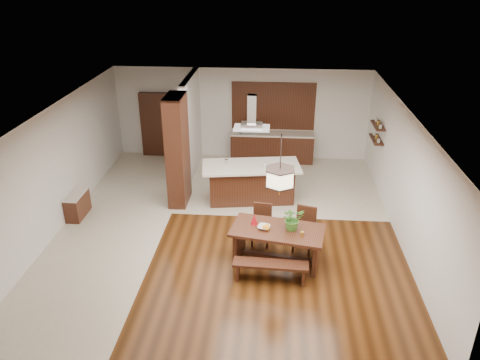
# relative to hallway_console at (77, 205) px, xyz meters

# --- Properties ---
(room_shell) EXTENTS (9.00, 9.04, 2.92)m
(room_shell) POSITION_rel_hallway_console_xyz_m (3.81, -0.20, 1.75)
(room_shell) COLOR #371B0A
(room_shell) RESTS_ON ground
(tile_hallway) EXTENTS (2.50, 9.00, 0.01)m
(tile_hallway) POSITION_rel_hallway_console_xyz_m (1.06, -0.20, -0.31)
(tile_hallway) COLOR beige
(tile_hallway) RESTS_ON ground
(tile_kitchen) EXTENTS (5.50, 4.00, 0.01)m
(tile_kitchen) POSITION_rel_hallway_console_xyz_m (5.06, 2.30, -0.31)
(tile_kitchen) COLOR beige
(tile_kitchen) RESTS_ON ground
(soffit_band) EXTENTS (8.00, 9.00, 0.02)m
(soffit_band) POSITION_rel_hallway_console_xyz_m (3.81, -0.20, 2.57)
(soffit_band) COLOR #3C1F0F
(soffit_band) RESTS_ON room_shell
(partition_pier) EXTENTS (0.45, 1.00, 2.90)m
(partition_pier) POSITION_rel_hallway_console_xyz_m (2.41, 1.00, 1.14)
(partition_pier) COLOR black
(partition_pier) RESTS_ON ground
(partition_stub) EXTENTS (0.18, 2.40, 2.90)m
(partition_stub) POSITION_rel_hallway_console_xyz_m (2.41, 3.10, 1.14)
(partition_stub) COLOR silver
(partition_stub) RESTS_ON ground
(hallway_console) EXTENTS (0.37, 0.88, 0.63)m
(hallway_console) POSITION_rel_hallway_console_xyz_m (0.00, 0.00, 0.00)
(hallway_console) COLOR black
(hallway_console) RESTS_ON ground
(hallway_doorway) EXTENTS (1.10, 0.20, 2.10)m
(hallway_doorway) POSITION_rel_hallway_console_xyz_m (1.11, 4.20, 0.74)
(hallway_doorway) COLOR black
(hallway_doorway) RESTS_ON ground
(rear_counter) EXTENTS (2.60, 0.62, 0.95)m
(rear_counter) POSITION_rel_hallway_console_xyz_m (4.81, 4.00, 0.16)
(rear_counter) COLOR black
(rear_counter) RESTS_ON ground
(kitchen_window) EXTENTS (2.60, 0.08, 1.50)m
(kitchen_window) POSITION_rel_hallway_console_xyz_m (4.81, 4.26, 1.44)
(kitchen_window) COLOR #9B602E
(kitchen_window) RESTS_ON room_shell
(shelf_lower) EXTENTS (0.26, 0.90, 0.04)m
(shelf_lower) POSITION_rel_hallway_console_xyz_m (7.68, 2.40, 1.08)
(shelf_lower) COLOR black
(shelf_lower) RESTS_ON room_shell
(shelf_upper) EXTENTS (0.26, 0.90, 0.04)m
(shelf_upper) POSITION_rel_hallway_console_xyz_m (7.68, 2.40, 1.49)
(shelf_upper) COLOR black
(shelf_upper) RESTS_ON room_shell
(dining_table) EXTENTS (2.06, 1.29, 0.80)m
(dining_table) POSITION_rel_hallway_console_xyz_m (5.01, -1.58, 0.27)
(dining_table) COLOR black
(dining_table) RESTS_ON ground
(dining_bench) EXTENTS (1.52, 0.39, 0.42)m
(dining_bench) POSITION_rel_hallway_console_xyz_m (4.88, -2.27, -0.10)
(dining_bench) COLOR black
(dining_bench) RESTS_ON ground
(dining_chair_left) EXTENTS (0.47, 0.47, 0.95)m
(dining_chair_left) POSITION_rel_hallway_console_xyz_m (4.64, -0.92, 0.16)
(dining_chair_left) COLOR black
(dining_chair_left) RESTS_ON ground
(dining_chair_right) EXTENTS (0.55, 0.55, 1.01)m
(dining_chair_right) POSITION_rel_hallway_console_xyz_m (5.59, -1.09, 0.19)
(dining_chair_right) COLOR black
(dining_chair_right) RESTS_ON ground
(pendant_lantern) EXTENTS (0.64, 0.64, 1.31)m
(pendant_lantern) POSITION_rel_hallway_console_xyz_m (5.01, -1.58, 1.93)
(pendant_lantern) COLOR beige
(pendant_lantern) RESTS_ON room_shell
(foliage_plant) EXTENTS (0.56, 0.53, 0.50)m
(foliage_plant) POSITION_rel_hallway_console_xyz_m (5.30, -1.56, 0.74)
(foliage_plant) COLOR #407C29
(foliage_plant) RESTS_ON dining_table
(fruit_bowl) EXTENTS (0.30, 0.30, 0.06)m
(fruit_bowl) POSITION_rel_hallway_console_xyz_m (4.72, -1.58, 0.52)
(fruit_bowl) COLOR beige
(fruit_bowl) RESTS_ON dining_table
(napkin_cone) EXTENTS (0.15, 0.15, 0.24)m
(napkin_cone) POSITION_rel_hallway_console_xyz_m (4.51, -1.42, 0.60)
(napkin_cone) COLOR #B00C14
(napkin_cone) RESTS_ON dining_table
(gold_ornament) EXTENTS (0.07, 0.07, 0.10)m
(gold_ornament) POSITION_rel_hallway_console_xyz_m (5.50, -1.81, 0.54)
(gold_ornament) COLOR gold
(gold_ornament) RESTS_ON dining_table
(kitchen_island) EXTENTS (2.66, 1.46, 1.04)m
(kitchen_island) POSITION_rel_hallway_console_xyz_m (4.30, 1.20, 0.22)
(kitchen_island) COLOR black
(kitchen_island) RESTS_ON ground
(range_hood) EXTENTS (0.90, 0.55, 0.87)m
(range_hood) POSITION_rel_hallway_console_xyz_m (4.30, 1.20, 2.15)
(range_hood) COLOR silver
(range_hood) RESTS_ON room_shell
(island_cup) EXTENTS (0.16, 0.16, 0.11)m
(island_cup) POSITION_rel_hallway_console_xyz_m (4.66, 1.09, 0.78)
(island_cup) COLOR silver
(island_cup) RESTS_ON kitchen_island
(microwave) EXTENTS (0.58, 0.48, 0.27)m
(microwave) POSITION_rel_hallway_console_xyz_m (4.03, 3.96, 0.77)
(microwave) COLOR silver
(microwave) RESTS_ON rear_counter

